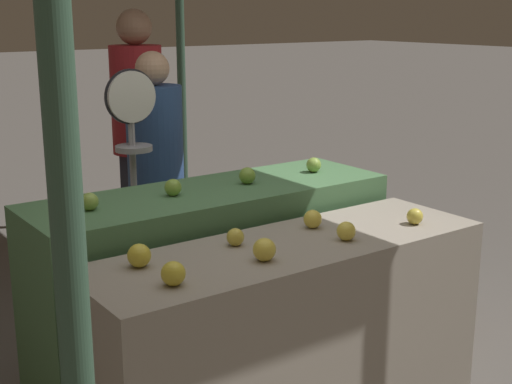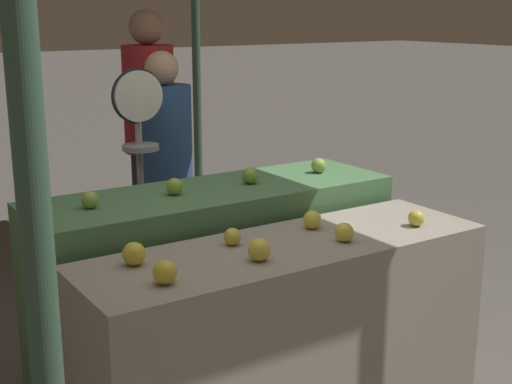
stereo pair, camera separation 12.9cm
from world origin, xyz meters
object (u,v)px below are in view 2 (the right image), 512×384
wooden_crate_side (422,298)px  produce_scale (140,143)px  person_vendor_at_scale (165,160)px  person_customer_left (150,121)px

wooden_crate_side → produce_scale: bearing=145.5°
produce_scale → person_vendor_at_scale: 0.51m
person_vendor_at_scale → wooden_crate_side: 1.74m
produce_scale → wooden_crate_side: 1.81m
person_vendor_at_scale → wooden_crate_side: (0.99, -1.25, -0.70)m
produce_scale → person_customer_left: bearing=62.1°
person_vendor_at_scale → wooden_crate_side: bearing=148.0°
wooden_crate_side → person_vendor_at_scale: bearing=128.4°
person_vendor_at_scale → wooden_crate_side: person_vendor_at_scale is taller
produce_scale → person_customer_left: (0.48, 0.92, -0.04)m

